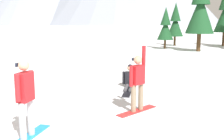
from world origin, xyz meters
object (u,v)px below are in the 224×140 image
(snowboarder_background, at_px, (130,80))
(pine_tree_leaning, at_px, (201,7))
(snowboarder_foreground, at_px, (25,98))
(snowboarder_midground, at_px, (137,81))
(pine_tree_broad, at_px, (166,26))
(pine_tree_short, at_px, (175,22))

(snowboarder_background, bearing_deg, pine_tree_leaning, 71.53)
(snowboarder_foreground, height_order, snowboarder_midground, snowboarder_midground)
(snowboarder_background, xyz_separation_m, pine_tree_leaning, (4.90, 14.66, 3.62))
(snowboarder_midground, height_order, pine_tree_leaning, pine_tree_leaning)
(snowboarder_midground, relative_size, pine_tree_leaning, 0.27)
(pine_tree_broad, bearing_deg, snowboarder_foreground, -100.12)
(snowboarder_midground, bearing_deg, pine_tree_short, 83.31)
(pine_tree_leaning, distance_m, pine_tree_short, 6.18)
(pine_tree_leaning, relative_size, pine_tree_short, 1.54)
(snowboarder_foreground, relative_size, pine_tree_leaning, 0.25)
(pine_tree_leaning, bearing_deg, snowboarder_midground, -104.13)
(snowboarder_foreground, xyz_separation_m, snowboarder_midground, (2.36, 2.28, -0.05))
(snowboarder_foreground, xyz_separation_m, pine_tree_leaning, (6.77, 19.82, 2.98))
(snowboarder_background, bearing_deg, snowboarder_foreground, -109.98)
(snowboarder_midground, xyz_separation_m, snowboarder_background, (-0.48, 2.89, -0.59))
(snowboarder_foreground, bearing_deg, snowboarder_midground, 44.02)
(snowboarder_foreground, relative_size, snowboarder_background, 1.01)
(snowboarder_background, height_order, pine_tree_broad, pine_tree_broad)
(pine_tree_leaning, relative_size, pine_tree_broad, 1.79)
(pine_tree_broad, bearing_deg, snowboarder_background, -96.89)
(snowboarder_foreground, height_order, pine_tree_leaning, pine_tree_leaning)
(snowboarder_midground, height_order, pine_tree_broad, pine_tree_broad)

